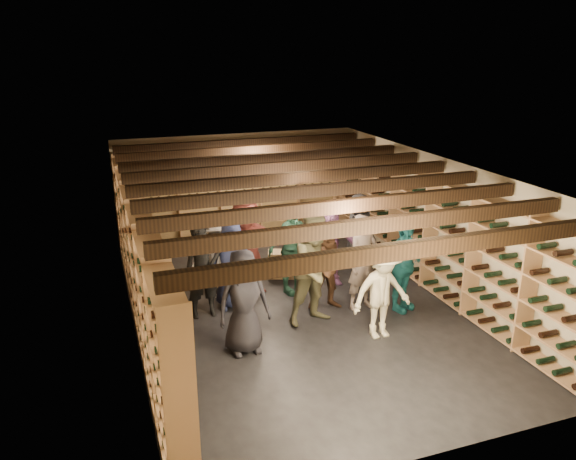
# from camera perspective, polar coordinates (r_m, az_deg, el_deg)

# --- Properties ---
(ground) EXTENTS (8.00, 8.00, 0.00)m
(ground) POSITION_cam_1_polar(r_m,az_deg,el_deg) (9.82, 1.03, -7.62)
(ground) COLOR black
(ground) RESTS_ON ground
(walls) EXTENTS (5.52, 8.02, 2.40)m
(walls) POSITION_cam_1_polar(r_m,az_deg,el_deg) (9.35, 1.07, -1.00)
(walls) COLOR beige
(walls) RESTS_ON ground
(ceiling) EXTENTS (5.50, 8.00, 0.01)m
(ceiling) POSITION_cam_1_polar(r_m,az_deg,el_deg) (9.03, 1.11, 6.20)
(ceiling) COLOR beige
(ceiling) RESTS_ON walls
(ceiling_joists) EXTENTS (5.40, 7.12, 0.18)m
(ceiling_joists) POSITION_cam_1_polar(r_m,az_deg,el_deg) (9.06, 1.11, 5.34)
(ceiling_joists) COLOR black
(ceiling_joists) RESTS_ON ground
(wine_rack_left) EXTENTS (0.32, 7.50, 2.15)m
(wine_rack_left) POSITION_cam_1_polar(r_m,az_deg,el_deg) (8.88, -14.69, -3.56)
(wine_rack_left) COLOR #AE7D54
(wine_rack_left) RESTS_ON ground
(wine_rack_right) EXTENTS (0.32, 7.50, 2.15)m
(wine_rack_right) POSITION_cam_1_polar(r_m,az_deg,el_deg) (10.53, 14.28, -0.06)
(wine_rack_right) COLOR #AE7D54
(wine_rack_right) RESTS_ON ground
(wine_rack_back) EXTENTS (4.70, 0.30, 2.15)m
(wine_rack_back) POSITION_cam_1_polar(r_m,az_deg,el_deg) (12.89, -4.91, 3.81)
(wine_rack_back) COLOR #AE7D54
(wine_rack_back) RESTS_ON ground
(crate_stack_left) EXTENTS (0.56, 0.44, 0.68)m
(crate_stack_left) POSITION_cam_1_polar(r_m,az_deg,el_deg) (10.55, -6.81, -3.82)
(crate_stack_left) COLOR tan
(crate_stack_left) RESTS_ON ground
(crate_stack_right) EXTENTS (0.58, 0.48, 0.51)m
(crate_stack_right) POSITION_cam_1_polar(r_m,az_deg,el_deg) (10.87, -0.74, -3.48)
(crate_stack_right) COLOR tan
(crate_stack_right) RESTS_ON ground
(crate_loose) EXTENTS (0.58, 0.47, 0.17)m
(crate_loose) POSITION_cam_1_polar(r_m,az_deg,el_deg) (11.61, 7.48, -3.09)
(crate_loose) COLOR tan
(crate_loose) RESTS_ON ground
(person_0) EXTENTS (0.79, 0.54, 1.57)m
(person_0) POSITION_cam_1_polar(r_m,az_deg,el_deg) (8.14, -4.52, -7.29)
(person_0) COLOR black
(person_0) RESTS_ON ground
(person_1) EXTENTS (0.62, 0.43, 1.62)m
(person_1) POSITION_cam_1_polar(r_m,az_deg,el_deg) (9.24, -8.67, -4.04)
(person_1) COLOR black
(person_1) RESTS_ON ground
(person_2) EXTENTS (1.02, 0.86, 1.86)m
(person_2) POSITION_cam_1_polar(r_m,az_deg,el_deg) (8.90, 2.89, -3.92)
(person_2) COLOR brown
(person_2) RESTS_ON ground
(person_3) EXTENTS (0.98, 0.58, 1.49)m
(person_3) POSITION_cam_1_polar(r_m,az_deg,el_deg) (8.64, 9.51, -6.24)
(person_3) COLOR beige
(person_3) RESTS_ON ground
(person_4) EXTENTS (1.01, 0.73, 1.59)m
(person_4) POSITION_cam_1_polar(r_m,az_deg,el_deg) (9.54, 11.61, -3.61)
(person_4) COLOR #1D666E
(person_4) RESTS_ON ground
(person_5) EXTENTS (1.72, 0.76, 1.79)m
(person_5) POSITION_cam_1_polar(r_m,az_deg,el_deg) (10.06, -4.25, -1.47)
(person_5) COLOR maroon
(person_5) RESTS_ON ground
(person_6) EXTENTS (0.84, 0.65, 1.53)m
(person_6) POSITION_cam_1_polar(r_m,az_deg,el_deg) (9.51, -5.74, -3.57)
(person_6) COLOR #1C2244
(person_6) RESTS_ON ground
(person_7) EXTENTS (0.67, 0.52, 1.65)m
(person_7) POSITION_cam_1_polar(r_m,az_deg,el_deg) (9.49, 7.61, -3.30)
(person_7) COLOR gray
(person_7) RESTS_ON ground
(person_8) EXTENTS (0.82, 0.68, 1.53)m
(person_8) POSITION_cam_1_polar(r_m,az_deg,el_deg) (9.43, 4.30, -3.70)
(person_8) COLOR #442A1A
(person_8) RESTS_ON ground
(person_9) EXTENTS (0.97, 0.56, 1.49)m
(person_9) POSITION_cam_1_polar(r_m,az_deg,el_deg) (9.97, -7.28, -2.70)
(person_9) COLOR beige
(person_9) RESTS_ON ground
(person_10) EXTENTS (1.06, 0.67, 1.68)m
(person_10) POSITION_cam_1_polar(r_m,az_deg,el_deg) (10.00, 0.41, -1.90)
(person_10) COLOR #265440
(person_10) RESTS_ON ground
(person_11) EXTENTS (1.53, 0.93, 1.58)m
(person_11) POSITION_cam_1_polar(r_m,az_deg,el_deg) (10.43, 4.05, -1.36)
(person_11) COLOR #975C99
(person_11) RESTS_ON ground
(person_12) EXTENTS (0.84, 0.65, 1.52)m
(person_12) POSITION_cam_1_polar(r_m,az_deg,el_deg) (11.31, 7.25, -0.04)
(person_12) COLOR #303035
(person_12) RESTS_ON ground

